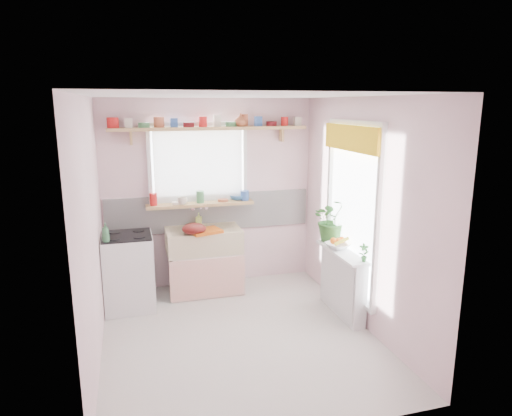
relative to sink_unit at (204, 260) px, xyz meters
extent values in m
plane|color=beige|center=(0.15, -1.29, -0.43)|extent=(3.20, 3.20, 0.00)
plane|color=white|center=(0.15, -1.29, 2.07)|extent=(3.20, 3.20, 0.00)
plane|color=#FAD2DA|center=(0.15, 0.31, 0.82)|extent=(2.80, 0.00, 2.80)
plane|color=#FAD2DA|center=(0.15, -2.89, 0.82)|extent=(2.80, 0.00, 2.80)
plane|color=#FAD2DA|center=(-1.25, -1.29, 0.82)|extent=(0.00, 3.20, 3.20)
plane|color=#FAD2DA|center=(1.55, -1.29, 0.82)|extent=(0.00, 3.20, 3.20)
cube|color=white|center=(0.15, 0.29, 0.57)|extent=(2.74, 0.03, 0.50)
cube|color=#CA828A|center=(0.15, 0.29, 0.37)|extent=(2.74, 0.02, 0.12)
cube|color=white|center=(0.00, 0.30, 1.22)|extent=(1.20, 0.01, 1.00)
cube|color=white|center=(0.00, 0.24, 1.22)|extent=(1.15, 0.02, 0.95)
cube|color=white|center=(1.54, -1.09, 0.82)|extent=(0.01, 1.10, 1.90)
cube|color=yellow|center=(1.46, -1.09, 1.63)|extent=(0.03, 1.20, 0.28)
cube|color=white|center=(0.00, 0.01, -0.16)|extent=(0.85, 0.55, 0.55)
cube|color=#E45C43|center=(0.00, -0.27, -0.16)|extent=(0.95, 0.02, 0.53)
cube|color=beige|center=(0.00, 0.01, 0.27)|extent=(0.95, 0.55, 0.30)
cylinder|color=silver|center=(0.00, 0.26, 0.67)|extent=(0.03, 0.22, 0.03)
cube|color=white|center=(-0.95, -0.24, 0.02)|extent=(0.58, 0.58, 0.90)
cube|color=black|center=(-0.95, -0.24, 0.47)|extent=(0.56, 0.56, 0.02)
cylinder|color=black|center=(-1.09, -0.38, 0.49)|extent=(0.14, 0.14, 0.01)
cylinder|color=black|center=(-0.81, -0.38, 0.49)|extent=(0.14, 0.14, 0.01)
cylinder|color=black|center=(-1.09, -0.10, 0.49)|extent=(0.14, 0.14, 0.01)
cylinder|color=black|center=(-0.81, -0.10, 0.49)|extent=(0.14, 0.14, 0.01)
cube|color=white|center=(1.45, -1.09, -0.06)|extent=(0.15, 0.90, 0.75)
cube|color=white|center=(1.42, -1.09, 0.33)|extent=(0.22, 0.95, 0.03)
cube|color=tan|center=(0.00, 0.19, 0.71)|extent=(1.40, 0.22, 0.04)
cube|color=tan|center=(0.15, 0.18, 1.69)|extent=(2.52, 0.24, 0.04)
cylinder|color=red|center=(-1.03, 0.18, 1.77)|extent=(0.11, 0.11, 0.12)
cylinder|color=silver|center=(-0.85, 0.18, 1.77)|extent=(0.11, 0.11, 0.12)
cylinder|color=#3F7F4C|center=(-0.67, 0.18, 1.74)|extent=(0.11, 0.11, 0.06)
cylinder|color=#A55133|center=(-0.49, 0.18, 1.77)|extent=(0.11, 0.11, 0.12)
cylinder|color=#3359A5|center=(-0.30, 0.18, 1.77)|extent=(0.11, 0.11, 0.12)
cylinder|color=#590F14|center=(-0.12, 0.18, 1.74)|extent=(0.11, 0.11, 0.06)
cylinder|color=red|center=(0.06, 0.18, 1.77)|extent=(0.11, 0.11, 0.12)
cylinder|color=silver|center=(0.24, 0.18, 1.77)|extent=(0.11, 0.11, 0.12)
cylinder|color=#3F7F4C|center=(0.42, 0.18, 1.74)|extent=(0.11, 0.11, 0.06)
cylinder|color=#A55133|center=(0.60, 0.18, 1.77)|extent=(0.11, 0.11, 0.12)
cylinder|color=#3359A5|center=(0.79, 0.18, 1.77)|extent=(0.11, 0.11, 0.12)
cylinder|color=#590F14|center=(0.97, 0.18, 1.74)|extent=(0.11, 0.11, 0.06)
cylinder|color=red|center=(1.15, 0.18, 1.77)|extent=(0.11, 0.11, 0.12)
cylinder|color=silver|center=(1.33, 0.18, 1.77)|extent=(0.11, 0.11, 0.12)
cylinder|color=red|center=(-0.62, 0.19, 0.79)|extent=(0.11, 0.11, 0.12)
cylinder|color=silver|center=(-0.31, 0.19, 0.79)|extent=(0.11, 0.11, 0.12)
cylinder|color=#3F7F4C|center=(0.00, 0.19, 0.76)|extent=(0.11, 0.11, 0.06)
cylinder|color=#A55133|center=(0.31, 0.19, 0.79)|extent=(0.11, 0.11, 0.12)
cylinder|color=#3359A5|center=(0.62, 0.19, 0.79)|extent=(0.11, 0.11, 0.12)
cube|color=#CF5A12|center=(0.00, -0.17, 0.44)|extent=(0.44, 0.37, 0.04)
ellipsoid|color=#56100E|center=(-0.15, -0.19, 0.49)|extent=(0.34, 0.34, 0.14)
imported|color=#2E6227|center=(1.48, -0.70, 0.61)|extent=(0.55, 0.49, 0.54)
imported|color=white|center=(1.42, -1.00, 0.38)|extent=(0.35, 0.35, 0.07)
imported|color=#276328|center=(1.48, -1.49, 0.44)|extent=(0.12, 0.09, 0.20)
imported|color=#B9CB5A|center=(-0.03, 0.21, 0.50)|extent=(0.09, 0.09, 0.17)
imported|color=silver|center=(-0.24, 0.13, 0.78)|extent=(0.16, 0.16, 0.10)
imported|color=#3773B5|center=(0.52, 0.25, 0.76)|extent=(0.28, 0.28, 0.07)
imported|color=#A85633|center=(0.54, 0.16, 1.79)|extent=(0.17, 0.17, 0.17)
imported|color=#387046|center=(-1.17, -0.46, 0.59)|extent=(0.11, 0.11, 0.22)
sphere|color=orange|center=(1.42, -1.00, 0.43)|extent=(0.08, 0.08, 0.08)
sphere|color=orange|center=(1.48, -0.97, 0.43)|extent=(0.08, 0.08, 0.08)
sphere|color=orange|center=(1.37, -0.98, 0.43)|extent=(0.08, 0.08, 0.08)
cylinder|color=gold|center=(1.44, -1.05, 0.44)|extent=(0.18, 0.04, 0.10)
camera|label=1|loc=(-0.88, -5.63, 1.99)|focal=32.00mm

